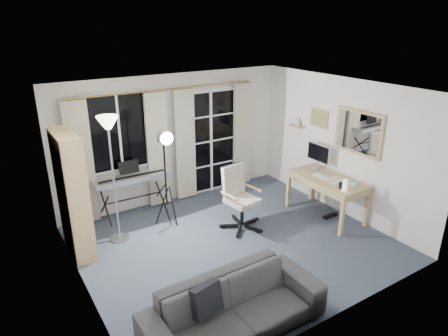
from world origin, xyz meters
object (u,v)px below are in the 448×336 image
at_px(monitor, 319,154).
at_px(mug, 355,183).
at_px(office_chair, 237,192).
at_px(sofa, 234,300).
at_px(bookshelf, 71,199).
at_px(torchiere_lamp, 110,142).
at_px(keyboard_piano, 132,179).
at_px(studio_light, 165,149).
at_px(desk, 327,183).

xyz_separation_m(monitor, mug, (-0.10, -0.95, -0.22)).
relative_size(office_chair, sofa, 0.51).
bearing_deg(bookshelf, torchiere_lamp, 2.24).
bearing_deg(mug, monitor, 84.20).
bearing_deg(keyboard_piano, bookshelf, -149.13).
distance_m(keyboard_piano, mug, 3.76).
relative_size(keyboard_piano, mug, 10.94).
xyz_separation_m(bookshelf, sofa, (1.10, -2.60, -0.47)).
height_order(bookshelf, monitor, bookshelf).
distance_m(bookshelf, torchiere_lamp, 0.98).
height_order(bookshelf, studio_light, bookshelf).
relative_size(office_chair, monitor, 2.02).
distance_m(desk, mug, 0.53).
bearing_deg(torchiere_lamp, desk, -19.36).
relative_size(studio_light, desk, 1.26).
relative_size(torchiere_lamp, desk, 1.47).
bearing_deg(monitor, mug, -96.12).
distance_m(torchiere_lamp, mug, 3.93).
relative_size(keyboard_piano, sofa, 0.63).
xyz_separation_m(desk, mug, (0.10, -0.50, 0.15)).
relative_size(bookshelf, torchiere_lamp, 0.93).
bearing_deg(keyboard_piano, desk, -31.01).
height_order(torchiere_lamp, mug, torchiere_lamp).
distance_m(desk, sofa, 3.26).
xyz_separation_m(torchiere_lamp, sofa, (0.45, -2.62, -1.21)).
relative_size(studio_light, mug, 14.33).
bearing_deg(sofa, studio_light, 80.46).
bearing_deg(bookshelf, office_chair, -13.64).
xyz_separation_m(torchiere_lamp, keyboard_piano, (0.48, 0.62, -0.90)).
relative_size(torchiere_lamp, keyboard_piano, 1.54).
bearing_deg(office_chair, mug, -41.14).
distance_m(keyboard_piano, desk, 3.39).
bearing_deg(keyboard_piano, monitor, -22.68).
relative_size(torchiere_lamp, studio_light, 1.17).
height_order(monitor, mug, monitor).
relative_size(keyboard_piano, monitor, 2.49).
distance_m(office_chair, mug, 1.93).
relative_size(bookshelf, office_chair, 1.75).
distance_m(bookshelf, office_chair, 2.57).
height_order(office_chair, sofa, office_chair).
distance_m(torchiere_lamp, sofa, 2.92).
xyz_separation_m(studio_light, mug, (2.60, -1.64, -0.59)).
height_order(bookshelf, torchiere_lamp, torchiere_lamp).
xyz_separation_m(office_chair, monitor, (1.71, -0.10, 0.38)).
bearing_deg(torchiere_lamp, mug, -25.92).
distance_m(bookshelf, desk, 4.17).
xyz_separation_m(keyboard_piano, mug, (2.97, -2.30, 0.07)).
bearing_deg(sofa, torchiere_lamp, 99.05).
bearing_deg(office_chair, keyboard_piano, 129.44).
xyz_separation_m(office_chair, sofa, (-1.40, -2.00, -0.22)).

